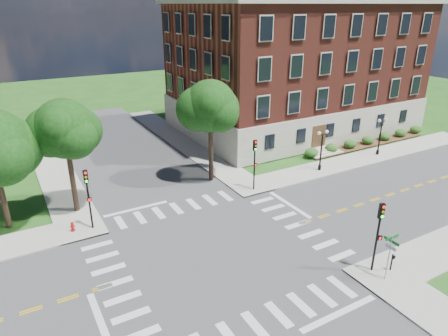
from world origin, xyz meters
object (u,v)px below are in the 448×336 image
twin_lamp_west (321,148)px  fire_hydrant (73,227)px  street_sign_pole (390,249)px  traffic_signal_ne (255,158)px  traffic_signal_se (379,229)px  push_button_post (392,261)px  twin_lamp_east (380,134)px  traffic_signal_nw (88,192)px

twin_lamp_west → fire_hydrant: (-24.55, 0.07, -2.06)m
street_sign_pole → traffic_signal_ne: bearing=89.7°
traffic_signal_ne → twin_lamp_west: (8.53, 0.55, -0.66)m
traffic_signal_se → push_button_post: bearing=-31.9°
street_sign_pole → traffic_signal_se: bearing=89.5°
traffic_signal_ne → twin_lamp_west: size_ratio=1.13×
fire_hydrant → twin_lamp_east: bearing=0.3°
street_sign_pole → traffic_signal_nw: bearing=133.5°
twin_lamp_east → fire_hydrant: 33.56m
twin_lamp_west → push_button_post: (-7.59, -15.13, -1.73)m
twin_lamp_east → fire_hydrant: size_ratio=5.64×
twin_lamp_west → fire_hydrant: bearing=179.8°
traffic_signal_ne → traffic_signal_nw: 14.62m
traffic_signal_se → twin_lamp_west: bearing=59.3°
traffic_signal_nw → twin_lamp_west: traffic_signal_nw is taller
street_sign_pole → twin_lamp_east: bearing=41.9°
traffic_signal_ne → twin_lamp_east: traffic_signal_ne is taller
traffic_signal_nw → street_sign_pole: traffic_signal_nw is taller
traffic_signal_se → traffic_signal_nw: same height
traffic_signal_ne → twin_lamp_east: bearing=2.5°
twin_lamp_east → push_button_post: (-16.53, -15.36, -1.73)m
traffic_signal_se → traffic_signal_nw: (-14.54, 14.29, 0.00)m
traffic_signal_se → traffic_signal_ne: bearing=89.7°
traffic_signal_nw → twin_lamp_east: (32.09, 0.44, -0.66)m
traffic_signal_ne → fire_hydrant: traffic_signal_ne is taller
traffic_signal_nw → twin_lamp_east: 32.10m
traffic_signal_ne → fire_hydrant: (-16.03, 0.62, -2.72)m
traffic_signal_se → twin_lamp_west: traffic_signal_se is taller
push_button_post → twin_lamp_west: bearing=63.4°
traffic_signal_se → fire_hydrant: (-15.95, 14.58, -2.72)m
twin_lamp_west → push_button_post: twin_lamp_west is taller
twin_lamp_east → street_sign_pole: twin_lamp_east is taller
traffic_signal_se → push_button_post: size_ratio=4.00×
traffic_signal_nw → fire_hydrant: traffic_signal_nw is taller
push_button_post → twin_lamp_east: bearing=42.9°
push_button_post → fire_hydrant: bearing=138.1°
street_sign_pole → push_button_post: street_sign_pole is taller
traffic_signal_ne → push_button_post: traffic_signal_ne is taller
push_button_post → fire_hydrant: size_ratio=1.60×
traffic_signal_se → street_sign_pole: bearing=-90.5°
twin_lamp_west → fire_hydrant: 24.64m
traffic_signal_ne → street_sign_pole: (-0.08, -14.99, -0.88)m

